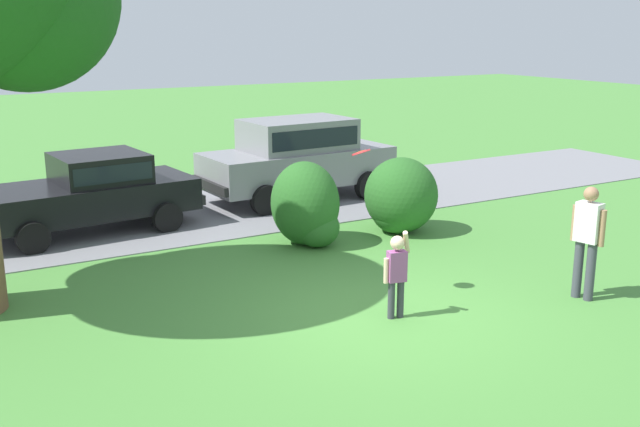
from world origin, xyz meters
name	(u,v)px	position (x,y,z in m)	size (l,w,h in m)	color
ground_plane	(379,316)	(0.00, 0.00, 0.00)	(80.00, 80.00, 0.00)	#478438
driveway_strip	(204,213)	(0.00, 6.83, 0.01)	(28.00, 4.40, 0.02)	slate
shrub_near_tree	(307,207)	(0.85, 3.65, 0.73)	(1.27, 1.40, 1.59)	#286023
shrub_centre_left	(400,199)	(2.88, 3.49, 0.69)	(1.48, 1.45, 1.51)	#286023
parked_sedan	(90,190)	(-2.45, 6.64, 0.85)	(4.53, 2.37, 1.56)	black
parked_suv	(298,155)	(2.48, 7.05, 1.08)	(4.79, 2.29, 1.92)	gray
child_thrower	(397,270)	(0.18, -0.16, 0.72)	(0.47, 0.23, 1.29)	#383842
frisbee	(361,152)	(0.17, 0.77, 2.24)	(0.29, 0.27, 0.15)	red
adult_onlooker	(587,236)	(3.09, -0.95, 0.98)	(0.30, 0.52, 1.74)	#3F3F4C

